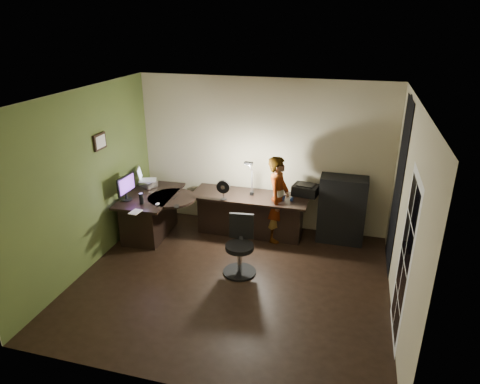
% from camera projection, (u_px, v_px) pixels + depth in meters
% --- Properties ---
extents(floor, '(4.50, 4.00, 0.01)m').
position_uv_depth(floor, '(231.00, 282.00, 6.31)').
color(floor, black).
rests_on(floor, ground).
extents(ceiling, '(4.50, 4.00, 0.01)m').
position_uv_depth(ceiling, '(229.00, 97.00, 5.28)').
color(ceiling, silver).
rests_on(ceiling, floor).
extents(wall_back, '(4.50, 0.01, 2.70)m').
position_uv_depth(wall_back, '(262.00, 155.00, 7.58)').
color(wall_back, '#BAB08B').
rests_on(wall_back, floor).
extents(wall_front, '(4.50, 0.01, 2.70)m').
position_uv_depth(wall_front, '(170.00, 279.00, 4.01)').
color(wall_front, '#BAB08B').
rests_on(wall_front, floor).
extents(wall_left, '(0.01, 4.00, 2.70)m').
position_uv_depth(wall_left, '(85.00, 182.00, 6.34)').
color(wall_left, '#BAB08B').
rests_on(wall_left, floor).
extents(wall_right, '(0.01, 4.00, 2.70)m').
position_uv_depth(wall_right, '(406.00, 217.00, 5.24)').
color(wall_right, '#BAB08B').
rests_on(wall_right, floor).
extents(green_wall_overlay, '(0.00, 4.00, 2.70)m').
position_uv_depth(green_wall_overlay, '(86.00, 182.00, 6.34)').
color(green_wall_overlay, '#4B5C28').
rests_on(green_wall_overlay, floor).
extents(arched_doorway, '(0.01, 0.90, 2.60)m').
position_uv_depth(arched_doorway, '(398.00, 187.00, 6.29)').
color(arched_doorway, black).
rests_on(arched_doorway, floor).
extents(french_door, '(0.02, 0.92, 2.10)m').
position_uv_depth(french_door, '(405.00, 260.00, 4.87)').
color(french_door, white).
rests_on(french_door, floor).
extents(framed_picture, '(0.04, 0.30, 0.25)m').
position_uv_depth(framed_picture, '(100.00, 142.00, 6.55)').
color(framed_picture, black).
rests_on(framed_picture, wall_left).
extents(desk_left, '(0.89, 1.38, 0.77)m').
position_uv_depth(desk_left, '(152.00, 215.00, 7.53)').
color(desk_left, black).
rests_on(desk_left, floor).
extents(desk_right, '(2.02, 0.72, 0.76)m').
position_uv_depth(desk_right, '(250.00, 215.00, 7.54)').
color(desk_right, black).
rests_on(desk_right, floor).
extents(cabinet, '(0.78, 0.39, 1.17)m').
position_uv_depth(cabinet, '(342.00, 210.00, 7.25)').
color(cabinet, black).
rests_on(cabinet, floor).
extents(laptop_stand, '(0.33, 0.30, 0.11)m').
position_uv_depth(laptop_stand, '(148.00, 184.00, 7.68)').
color(laptop_stand, silver).
rests_on(laptop_stand, desk_left).
extents(laptop, '(0.40, 0.39, 0.22)m').
position_uv_depth(laptop, '(147.00, 175.00, 7.62)').
color(laptop, silver).
rests_on(laptop, laptop_stand).
extents(monitor, '(0.12, 0.48, 0.31)m').
position_uv_depth(monitor, '(126.00, 191.00, 7.09)').
color(monitor, black).
rests_on(monitor, desk_left).
extents(mouse, '(0.07, 0.10, 0.04)m').
position_uv_depth(mouse, '(157.00, 204.00, 6.94)').
color(mouse, silver).
rests_on(mouse, desk_left).
extents(phone, '(0.10, 0.15, 0.01)m').
position_uv_depth(phone, '(177.00, 206.00, 6.89)').
color(phone, black).
rests_on(phone, desk_left).
extents(pen, '(0.01, 0.14, 0.01)m').
position_uv_depth(pen, '(176.00, 197.00, 7.23)').
color(pen, black).
rests_on(pen, desk_left).
extents(speaker, '(0.08, 0.08, 0.18)m').
position_uv_depth(speaker, '(141.00, 198.00, 6.97)').
color(speaker, black).
rests_on(speaker, desk_left).
extents(notepad, '(0.17, 0.22, 0.01)m').
position_uv_depth(notepad, '(136.00, 212.00, 6.69)').
color(notepad, silver).
rests_on(notepad, desk_left).
extents(desk_fan, '(0.23, 0.13, 0.35)m').
position_uv_depth(desk_fan, '(224.00, 190.00, 7.16)').
color(desk_fan, black).
rests_on(desk_fan, desk_right).
extents(headphones, '(0.20, 0.13, 0.09)m').
position_uv_depth(headphones, '(287.00, 198.00, 7.17)').
color(headphones, '#234090').
rests_on(headphones, desk_right).
extents(printer, '(0.48, 0.40, 0.19)m').
position_uv_depth(printer, '(306.00, 189.00, 7.39)').
color(printer, black).
rests_on(printer, desk_right).
extents(desk_lamp, '(0.21, 0.35, 0.73)m').
position_uv_depth(desk_lamp, '(252.00, 175.00, 7.27)').
color(desk_lamp, black).
rests_on(desk_lamp, desk_right).
extents(office_chair, '(0.56, 0.56, 0.90)m').
position_uv_depth(office_chair, '(240.00, 247.00, 6.36)').
color(office_chair, black).
rests_on(office_chair, floor).
extents(person, '(0.42, 0.58, 1.51)m').
position_uv_depth(person, '(278.00, 199.00, 7.24)').
color(person, '#D8A88C').
rests_on(person, floor).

